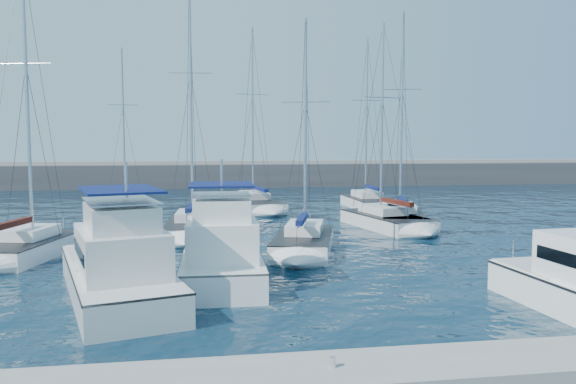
{
  "coord_description": "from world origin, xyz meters",
  "views": [
    {
      "loc": [
        -3.06,
        -23.62,
        5.95
      ],
      "look_at": [
        2.06,
        9.04,
        3.0
      ],
      "focal_mm": 35.0,
      "sensor_mm": 36.0,
      "label": 1
    }
  ],
  "objects": [
    {
      "name": "motor_yacht_stbd_inner",
      "position": [
        -2.21,
        -0.36,
        1.13
      ],
      "size": [
        3.54,
        7.59,
        4.69
      ],
      "rotation": [
        0.0,
        0.0,
        -0.03
      ],
      "color": "white",
      "rests_on": "ground"
    },
    {
      "name": "sailboat_mid_a",
      "position": [
        -11.96,
        6.65,
        0.56
      ],
      "size": [
        4.55,
        7.29,
        15.97
      ],
      "rotation": [
        0.0,
        0.0,
        -0.24
      ],
      "color": "white",
      "rests_on": "ground"
    },
    {
      "name": "sailboat_mid_c",
      "position": [
        2.47,
        6.04,
        0.51
      ],
      "size": [
        4.81,
        7.81,
        12.94
      ],
      "rotation": [
        0.0,
        0.0,
        -0.27
      ],
      "color": "white",
      "rests_on": "ground"
    },
    {
      "name": "sailboat_back_c",
      "position": [
        11.85,
        24.9,
        0.54
      ],
      "size": [
        3.2,
        7.93,
        15.54
      ],
      "rotation": [
        0.0,
        0.0,
        0.02
      ],
      "color": "white",
      "rests_on": "ground"
    },
    {
      "name": "motor_yacht_port_inner",
      "position": [
        -6.18,
        -1.98,
        1.13
      ],
      "size": [
        6.14,
        10.86,
        4.69
      ],
      "rotation": [
        0.0,
        0.0,
        0.28
      ],
      "color": "silver",
      "rests_on": "ground"
    },
    {
      "name": "ground",
      "position": [
        0.0,
        0.0,
        0.0
      ],
      "size": [
        220.0,
        220.0,
        0.0
      ],
      "primitive_type": "plane",
      "color": "black",
      "rests_on": "ground"
    },
    {
      "name": "breakwater",
      "position": [
        0.0,
        52.0,
        1.05
      ],
      "size": [
        160.0,
        6.0,
        4.45
      ],
      "color": "#424244",
      "rests_on": "ground"
    },
    {
      "name": "sailboat_back_a",
      "position": [
        -10.12,
        31.21,
        0.52
      ],
      "size": [
        4.33,
        9.53,
        15.19
      ],
      "rotation": [
        0.0,
        0.0,
        0.14
      ],
      "color": "white",
      "rests_on": "ground"
    },
    {
      "name": "sailboat_back_b",
      "position": [
        1.74,
        25.54,
        0.53
      ],
      "size": [
        4.57,
        9.59,
        16.32
      ],
      "rotation": [
        0.0,
        0.0,
        0.16
      ],
      "color": "silver",
      "rests_on": "ground"
    },
    {
      "name": "sailboat_mid_d",
      "position": [
        9.63,
        13.38,
        0.52
      ],
      "size": [
        4.75,
        8.51,
        14.44
      ],
      "rotation": [
        0.0,
        0.0,
        0.21
      ],
      "color": "silver",
      "rests_on": "ground"
    },
    {
      "name": "sailboat_mid_b",
      "position": [
        -3.62,
        12.21,
        0.56
      ],
      "size": [
        3.5,
        7.61,
        16.58
      ],
      "rotation": [
        0.0,
        0.0,
        -0.06
      ],
      "color": "white",
      "rests_on": "ground"
    },
    {
      "name": "dock",
      "position": [
        0.0,
        -11.0,
        0.3
      ],
      "size": [
        40.0,
        2.2,
        0.6
      ],
      "primitive_type": "cube",
      "color": "gray",
      "rests_on": "ground"
    },
    {
      "name": "motor_yacht_stbd_outer",
      "position": [
        9.97,
        -6.04,
        0.94
      ],
      "size": [
        3.1,
        6.37,
        3.2
      ],
      "rotation": [
        0.0,
        0.0,
        0.07
      ],
      "color": "white",
      "rests_on": "ground"
    },
    {
      "name": "dock_cleat_centre",
      "position": [
        0.0,
        -11.0,
        0.72
      ],
      "size": [
        0.16,
        0.16,
        0.25
      ],
      "primitive_type": "cylinder",
      "color": "silver",
      "rests_on": "dock"
    },
    {
      "name": "sailboat_mid_e",
      "position": [
        11.11,
        14.49,
        0.54
      ],
      "size": [
        4.84,
        8.05,
        15.57
      ],
      "rotation": [
        0.0,
        0.0,
        -0.25
      ],
      "color": "white",
      "rests_on": "ground"
    }
  ]
}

